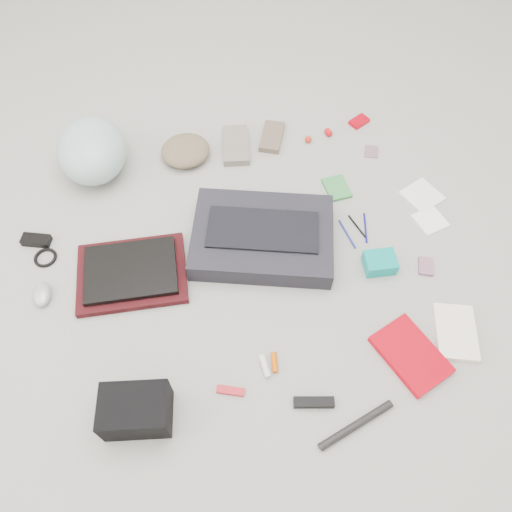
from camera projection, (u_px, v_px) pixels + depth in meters
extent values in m
plane|color=gray|center=(256.00, 263.00, 1.81)|extent=(4.00, 4.00, 0.00)
cube|color=black|center=(263.00, 237.00, 1.82)|extent=(0.60, 0.51, 0.08)
cube|color=black|center=(263.00, 229.00, 1.78)|extent=(0.43, 0.30, 0.01)
cube|color=#350A0E|center=(132.00, 274.00, 1.78)|extent=(0.41, 0.32, 0.03)
cube|color=black|center=(131.00, 270.00, 1.75)|extent=(0.34, 0.27, 0.02)
ellipsoid|color=#A1C7C3|center=(92.00, 150.00, 1.98)|extent=(0.29, 0.35, 0.20)
ellipsoid|color=brown|center=(186.00, 151.00, 2.07)|extent=(0.22, 0.21, 0.07)
cube|color=gray|center=(236.00, 145.00, 2.11)|extent=(0.14, 0.23, 0.03)
cube|color=brown|center=(272.00, 137.00, 2.14)|extent=(0.15, 0.19, 0.03)
cube|color=black|center=(36.00, 240.00, 1.85)|extent=(0.11, 0.08, 0.03)
torus|color=black|center=(45.00, 258.00, 1.82)|extent=(0.11, 0.11, 0.01)
ellipsoid|color=#A1A1A1|center=(42.00, 294.00, 1.72)|extent=(0.07, 0.10, 0.04)
cube|color=black|center=(136.00, 410.00, 1.47)|extent=(0.22, 0.18, 0.13)
cube|color=#B3161E|center=(231.00, 391.00, 1.56)|extent=(0.09, 0.06, 0.01)
cylinder|color=silver|center=(265.00, 366.00, 1.59)|extent=(0.02, 0.07, 0.02)
cylinder|color=#D04D01|center=(274.00, 362.00, 1.60)|extent=(0.03, 0.07, 0.02)
cube|color=black|center=(314.00, 402.00, 1.53)|extent=(0.13, 0.06, 0.03)
cylinder|color=black|center=(356.00, 425.00, 1.49)|extent=(0.26, 0.09, 0.02)
cube|color=#C10110|center=(411.00, 355.00, 1.61)|extent=(0.23, 0.28, 0.03)
cube|color=white|center=(456.00, 332.00, 1.66)|extent=(0.19, 0.23, 0.02)
cube|color=#358440|center=(337.00, 188.00, 2.00)|extent=(0.09, 0.12, 0.01)
cylinder|color=navy|center=(347.00, 234.00, 1.88)|extent=(0.02, 0.14, 0.01)
cylinder|color=black|center=(358.00, 227.00, 1.90)|extent=(0.03, 0.12, 0.01)
cylinder|color=navy|center=(365.00, 228.00, 1.89)|extent=(0.05, 0.13, 0.01)
cube|color=#059B93|center=(380.00, 263.00, 1.78)|extent=(0.12, 0.10, 0.05)
cube|color=#996382|center=(426.00, 266.00, 1.80)|extent=(0.08, 0.09, 0.01)
cube|color=white|center=(422.00, 196.00, 1.98)|extent=(0.17, 0.17, 0.01)
cube|color=white|center=(430.00, 220.00, 1.91)|extent=(0.13, 0.13, 0.01)
sphere|color=red|center=(308.00, 139.00, 2.13)|extent=(0.03, 0.03, 0.03)
sphere|color=red|center=(327.00, 131.00, 2.16)|extent=(0.04, 0.04, 0.03)
sphere|color=#B60B11|center=(329.00, 133.00, 2.15)|extent=(0.03, 0.03, 0.03)
cube|color=#B80212|center=(359.00, 121.00, 2.20)|extent=(0.10, 0.08, 0.02)
cube|color=gray|center=(371.00, 152.00, 2.11)|extent=(0.08, 0.08, 0.00)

